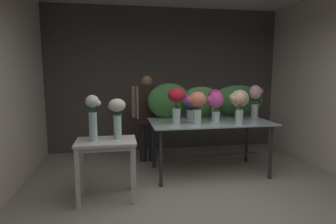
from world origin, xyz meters
name	(u,v)px	position (x,y,z in m)	size (l,w,h in m)	color
ground_plane	(182,174)	(0.00, 1.62, 0.00)	(7.11, 7.11, 0.00)	#9E9384
wall_back	(165,80)	(0.00, 3.23, 1.46)	(4.91, 0.12, 2.92)	#4C4742
wall_left	(10,84)	(-2.45, 1.62, 1.46)	(0.12, 3.35, 2.92)	beige
wall_right	(324,82)	(2.45, 1.62, 1.46)	(0.12, 3.35, 2.92)	beige
display_table_glass	(209,128)	(0.44, 1.60, 0.74)	(1.89, 1.02, 0.86)	#AFC4C6
side_table_white	(106,149)	(-1.15, 0.92, 0.66)	(0.75, 0.50, 0.78)	silver
florist	(147,109)	(-0.47, 2.38, 0.96)	(0.56, 0.24, 1.58)	#232328
foliage_backdrop	(208,101)	(0.53, 1.98, 1.13)	(2.05, 0.29, 0.58)	#387033
vase_crimson_roses	(177,100)	(-0.13, 1.42, 1.21)	(0.27, 0.26, 0.54)	silver
vase_ivory_ranunculus	(239,101)	(0.93, 1.60, 1.17)	(0.32, 0.29, 0.49)	silver
vase_violet_anemones	(191,104)	(0.19, 1.81, 1.11)	(0.27, 0.27, 0.41)	silver
vase_coral_dahlias	(197,103)	(0.17, 1.38, 1.17)	(0.29, 0.26, 0.48)	silver
vase_fuchsia_hydrangea	(216,103)	(0.52, 1.55, 1.15)	(0.27, 0.24, 0.47)	silver
vase_blush_lilies	(255,98)	(1.30, 1.78, 1.19)	(0.23, 0.20, 0.55)	silver
vase_magenta_carnations	(215,99)	(0.60, 1.82, 1.18)	(0.23, 0.23, 0.49)	silver
vase_peach_snapdragons	(240,104)	(0.77, 1.24, 1.16)	(0.23, 0.20, 0.48)	silver
vase_white_roses_tall	(93,116)	(-1.29, 0.92, 1.10)	(0.19, 0.16, 0.57)	silver
vase_cream_lisianthus_tall	(117,114)	(-1.00, 0.97, 1.11)	(0.22, 0.21, 0.52)	silver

